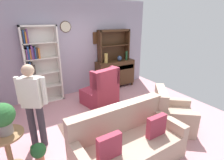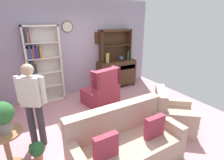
{
  "view_description": "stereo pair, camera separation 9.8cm",
  "coord_description": "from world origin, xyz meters",
  "px_view_note": "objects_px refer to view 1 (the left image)",
  "views": [
    {
      "loc": [
        -1.79,
        -2.95,
        2.25
      ],
      "look_at": [
        0.1,
        0.2,
        0.95
      ],
      "focal_mm": 27.92,
      "sensor_mm": 36.0,
      "label": 1
    },
    {
      "loc": [
        -1.7,
        -2.99,
        2.25
      ],
      "look_at": [
        0.1,
        0.2,
        0.95
      ],
      "focal_mm": 27.92,
      "sensor_mm": 36.0,
      "label": 2
    }
  ],
  "objects_px": {
    "bottle_wine": "(126,56)",
    "potted_plant_small": "(38,151)",
    "bookshelf": "(40,67)",
    "person_reading": "(33,101)",
    "sideboard_hutch": "(113,41)",
    "book_stack": "(96,117)",
    "wingback_chair": "(101,92)",
    "plant_stand": "(8,148)",
    "potted_plant_large": "(2,117)",
    "sideboard": "(115,73)",
    "couch_floral": "(127,144)",
    "coffee_table": "(98,119)",
    "armchair_floral": "(171,116)",
    "vase_round": "(120,58)",
    "vase_tall": "(106,58)"
  },
  "relations": [
    {
      "from": "bottle_wine",
      "to": "potted_plant_small",
      "type": "relative_size",
      "value": 0.88
    },
    {
      "from": "bookshelf",
      "to": "person_reading",
      "type": "height_order",
      "value": "bookshelf"
    },
    {
      "from": "sideboard_hutch",
      "to": "person_reading",
      "type": "height_order",
      "value": "sideboard_hutch"
    },
    {
      "from": "person_reading",
      "to": "book_stack",
      "type": "distance_m",
      "value": 1.17
    },
    {
      "from": "bookshelf",
      "to": "wingback_chair",
      "type": "relative_size",
      "value": 2.0
    },
    {
      "from": "bottle_wine",
      "to": "plant_stand",
      "type": "xyz_separation_m",
      "value": [
        -3.65,
        -2.08,
        -0.66
      ]
    },
    {
      "from": "wingback_chair",
      "to": "potted_plant_small",
      "type": "height_order",
      "value": "wingback_chair"
    },
    {
      "from": "potted_plant_large",
      "to": "sideboard",
      "type": "bearing_deg",
      "value": 33.58
    },
    {
      "from": "couch_floral",
      "to": "coffee_table",
      "type": "xyz_separation_m",
      "value": [
        -0.09,
        0.86,
        0.04
      ]
    },
    {
      "from": "couch_floral",
      "to": "coffee_table",
      "type": "bearing_deg",
      "value": 96.24
    },
    {
      "from": "couch_floral",
      "to": "plant_stand",
      "type": "xyz_separation_m",
      "value": [
        -1.66,
        0.77,
        0.09
      ]
    },
    {
      "from": "plant_stand",
      "to": "bottle_wine",
      "type": "bearing_deg",
      "value": 29.68
    },
    {
      "from": "wingback_chair",
      "to": "potted_plant_small",
      "type": "distance_m",
      "value": 2.23
    },
    {
      "from": "sideboard",
      "to": "book_stack",
      "type": "bearing_deg",
      "value": -129.72
    },
    {
      "from": "book_stack",
      "to": "couch_floral",
      "type": "bearing_deg",
      "value": -78.11
    },
    {
      "from": "potted_plant_small",
      "to": "book_stack",
      "type": "xyz_separation_m",
      "value": [
        1.09,
        0.09,
        0.25
      ]
    },
    {
      "from": "sideboard_hutch",
      "to": "couch_floral",
      "type": "distance_m",
      "value": 3.66
    },
    {
      "from": "couch_floral",
      "to": "book_stack",
      "type": "distance_m",
      "value": 0.84
    },
    {
      "from": "armchair_floral",
      "to": "sideboard",
      "type": "bearing_deg",
      "value": 84.67
    },
    {
      "from": "couch_floral",
      "to": "wingback_chair",
      "type": "height_order",
      "value": "wingback_chair"
    },
    {
      "from": "vase_round",
      "to": "potted_plant_large",
      "type": "xyz_separation_m",
      "value": [
        -3.37,
        -2.08,
        -0.07
      ]
    },
    {
      "from": "sideboard",
      "to": "potted_plant_large",
      "type": "height_order",
      "value": "potted_plant_large"
    },
    {
      "from": "wingback_chair",
      "to": "coffee_table",
      "type": "height_order",
      "value": "wingback_chair"
    },
    {
      "from": "plant_stand",
      "to": "vase_round",
      "type": "bearing_deg",
      "value": 31.81
    },
    {
      "from": "sideboard_hutch",
      "to": "bottle_wine",
      "type": "relative_size",
      "value": 3.7
    },
    {
      "from": "plant_stand",
      "to": "person_reading",
      "type": "relative_size",
      "value": 0.42
    },
    {
      "from": "sideboard_hutch",
      "to": "potted_plant_small",
      "type": "distance_m",
      "value": 3.93
    },
    {
      "from": "sideboard_hutch",
      "to": "plant_stand",
      "type": "height_order",
      "value": "sideboard_hutch"
    },
    {
      "from": "bookshelf",
      "to": "potted_plant_small",
      "type": "height_order",
      "value": "bookshelf"
    },
    {
      "from": "person_reading",
      "to": "sideboard_hutch",
      "type": "bearing_deg",
      "value": 34.32
    },
    {
      "from": "couch_floral",
      "to": "potted_plant_small",
      "type": "height_order",
      "value": "couch_floral"
    },
    {
      "from": "armchair_floral",
      "to": "vase_tall",
      "type": "bearing_deg",
      "value": 93.08
    },
    {
      "from": "bottle_wine",
      "to": "vase_round",
      "type": "bearing_deg",
      "value": 175.05
    },
    {
      "from": "coffee_table",
      "to": "book_stack",
      "type": "distance_m",
      "value": 0.13
    },
    {
      "from": "bottle_wine",
      "to": "person_reading",
      "type": "relative_size",
      "value": 0.19
    },
    {
      "from": "sideboard_hutch",
      "to": "book_stack",
      "type": "xyz_separation_m",
      "value": [
        -1.77,
        -2.24,
        -1.12
      ]
    },
    {
      "from": "potted_plant_large",
      "to": "sideboard_hutch",
      "type": "bearing_deg",
      "value": 34.9
    },
    {
      "from": "coffee_table",
      "to": "sideboard",
      "type": "bearing_deg",
      "value": 50.91
    },
    {
      "from": "potted_plant_small",
      "to": "coffee_table",
      "type": "distance_m",
      "value": 1.19
    },
    {
      "from": "coffee_table",
      "to": "couch_floral",
      "type": "bearing_deg",
      "value": -83.76
    },
    {
      "from": "wingback_chair",
      "to": "plant_stand",
      "type": "xyz_separation_m",
      "value": [
        -2.23,
        -1.21,
        0.02
      ]
    },
    {
      "from": "bottle_wine",
      "to": "coffee_table",
      "type": "bearing_deg",
      "value": -136.25
    },
    {
      "from": "vase_tall",
      "to": "potted_plant_large",
      "type": "distance_m",
      "value": 3.52
    },
    {
      "from": "coffee_table",
      "to": "bookshelf",
      "type": "bearing_deg",
      "value": 106.78
    },
    {
      "from": "couch_floral",
      "to": "person_reading",
      "type": "bearing_deg",
      "value": 135.94
    },
    {
      "from": "bookshelf",
      "to": "plant_stand",
      "type": "relative_size",
      "value": 3.2
    },
    {
      "from": "potted_plant_small",
      "to": "book_stack",
      "type": "height_order",
      "value": "book_stack"
    },
    {
      "from": "bottle_wine",
      "to": "person_reading",
      "type": "distance_m",
      "value": 3.61
    },
    {
      "from": "sideboard",
      "to": "person_reading",
      "type": "xyz_separation_m",
      "value": [
        -2.79,
        -1.79,
        0.4
      ]
    },
    {
      "from": "potted_plant_large",
      "to": "potted_plant_small",
      "type": "height_order",
      "value": "potted_plant_large"
    }
  ]
}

